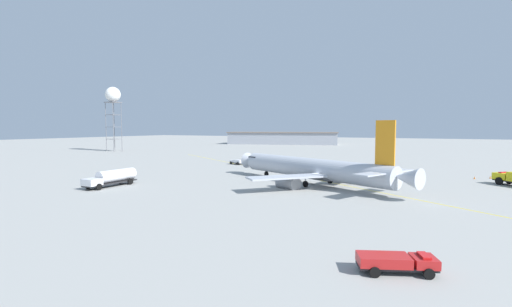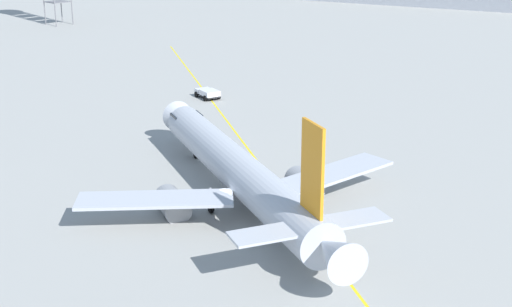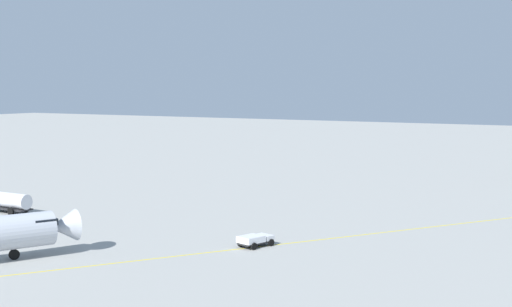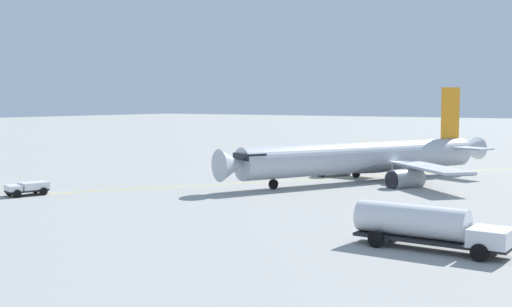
% 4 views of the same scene
% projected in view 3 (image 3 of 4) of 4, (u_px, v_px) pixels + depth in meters
% --- Properties ---
extents(pushback_tug_truck, '(3.26, 4.46, 1.30)m').
position_uv_depth(pushback_tug_truck, '(255.00, 240.00, 80.12)').
color(pushback_tug_truck, '#232326').
rests_on(pushback_tug_truck, ground_plane).
extents(fuel_tanker_truck, '(10.02, 3.06, 2.87)m').
position_uv_depth(fuel_tanker_truck, '(4.00, 201.00, 101.99)').
color(fuel_tanker_truck, '#232326').
rests_on(fuel_tanker_truck, ground_plane).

